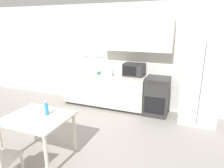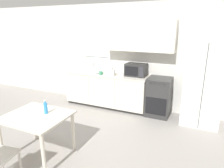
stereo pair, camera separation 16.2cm
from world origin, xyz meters
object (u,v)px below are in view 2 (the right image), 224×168
drink_bottle (46,108)px  oven_range (159,97)px  dining_table (37,121)px  coffee_mug (101,73)px  microwave (136,70)px  refrigerator (203,84)px

drink_bottle → oven_range: bearing=58.7°
dining_table → coffee_mug: bearing=89.4°
oven_range → microwave: microwave is taller
refrigerator → drink_bottle: size_ratio=7.76×
oven_range → coffee_mug: coffee_mug is taller
refrigerator → microwave: bearing=175.5°
drink_bottle → refrigerator: bearing=44.0°
dining_table → drink_bottle: size_ratio=4.21×
coffee_mug → drink_bottle: coffee_mug is taller
coffee_mug → drink_bottle: 2.15m
microwave → coffee_mug: microwave is taller
refrigerator → dining_table: size_ratio=1.84×
refrigerator → drink_bottle: 3.28m
dining_table → drink_bottle: bearing=50.8°
oven_range → refrigerator: (0.94, -0.05, 0.46)m
microwave → dining_table: (-0.89, -2.53, -0.44)m
oven_range → dining_table: size_ratio=0.93×
refrigerator → drink_bottle: bearing=-136.0°
refrigerator → dining_table: (-2.46, -2.40, -0.30)m
refrigerator → microwave: refrigerator is taller
coffee_mug → dining_table: bearing=-90.6°
microwave → oven_range: bearing=-7.0°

